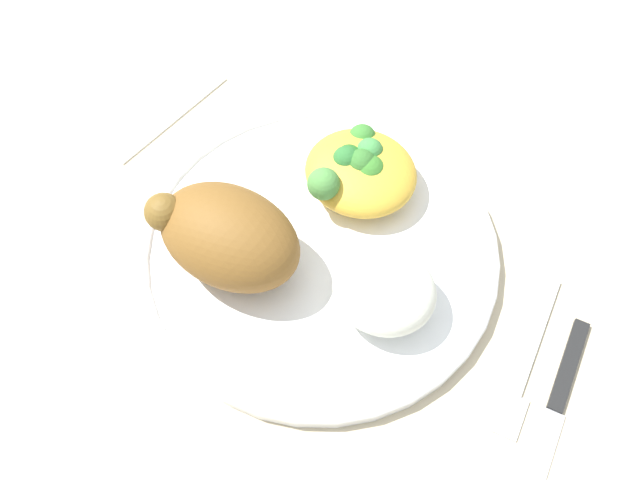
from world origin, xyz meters
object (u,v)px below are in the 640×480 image
object	(u,v)px
roasted_chicken	(227,236)
fork	(527,363)
plate	(320,250)
rice_pile	(384,290)
napkin	(141,95)
mac_cheese_with_broccoli	(356,169)
knife	(555,409)

from	to	relation	value
roasted_chicken	fork	world-z (taller)	roasted_chicken
plate	rice_pile	distance (m)	0.08
napkin	rice_pile	bearing A→B (deg)	163.22
roasted_chicken	napkin	size ratio (longest dim) A/B	0.91
plate	mac_cheese_with_broccoli	size ratio (longest dim) A/B	3.08
rice_pile	napkin	bearing A→B (deg)	-16.78
rice_pile	knife	bearing A→B (deg)	176.04
fork	napkin	world-z (taller)	fork
plate	rice_pile	xyz separation A→B (m)	(-0.07, 0.02, 0.03)
mac_cheese_with_broccoli	fork	size ratio (longest dim) A/B	0.68
roasted_chicken	napkin	xyz separation A→B (m)	(0.18, -0.12, -0.05)
roasted_chicken	knife	size ratio (longest dim) A/B	0.65
fork	roasted_chicken	bearing A→B (deg)	8.81
fork	napkin	distance (m)	0.43
roasted_chicken	rice_pile	xyz separation A→B (m)	(-0.13, -0.02, -0.01)
mac_cheese_with_broccoli	roasted_chicken	bearing A→B (deg)	65.57
plate	roasted_chicken	xyz separation A→B (m)	(0.06, 0.05, 0.04)
plate	napkin	size ratio (longest dim) A/B	2.19
mac_cheese_with_broccoli	knife	distance (m)	0.25
rice_pile	mac_cheese_with_broccoli	size ratio (longest dim) A/B	0.84
plate	fork	distance (m)	0.19
roasted_chicken	mac_cheese_with_broccoli	bearing A→B (deg)	-114.43
rice_pile	mac_cheese_with_broccoli	xyz separation A→B (m)	(0.07, -0.09, -0.00)
rice_pile	roasted_chicken	bearing A→B (deg)	10.95
knife	napkin	size ratio (longest dim) A/B	1.40
roasted_chicken	mac_cheese_with_broccoli	world-z (taller)	roasted_chicken
plate	knife	distance (m)	0.22
roasted_chicken	plate	bearing A→B (deg)	-141.54
roasted_chicken	fork	distance (m)	0.25
knife	roasted_chicken	bearing A→B (deg)	2.87
plate	roasted_chicken	bearing A→B (deg)	38.46
fork	plate	bearing A→B (deg)	-2.32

